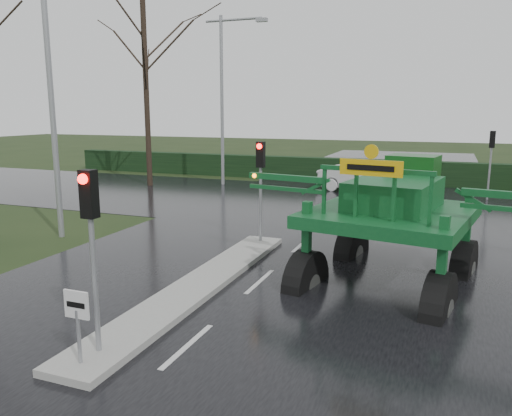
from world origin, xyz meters
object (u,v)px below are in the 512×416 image
(keep_left_sign, at_px, (77,315))
(white_sedan, at_px, (361,192))
(crop_sprayer, at_px, (311,201))
(traffic_signal_mid, at_px, (261,170))
(traffic_signal_near, at_px, (90,223))
(street_light_left_near, at_px, (56,67))
(street_light_left_far, at_px, (226,86))
(traffic_signal_far, at_px, (491,149))

(keep_left_sign, distance_m, white_sedan, 21.66)
(white_sedan, bearing_deg, keep_left_sign, -171.26)
(white_sedan, bearing_deg, crop_sprayer, -163.30)
(traffic_signal_mid, relative_size, crop_sprayer, 0.42)
(crop_sprayer, bearing_deg, traffic_signal_near, -104.87)
(street_light_left_near, xyz_separation_m, street_light_left_far, (0.00, 14.00, 0.00))
(traffic_signal_mid, xyz_separation_m, traffic_signal_far, (7.80, 12.52, 0.00))
(traffic_signal_far, relative_size, crop_sprayer, 0.42)
(keep_left_sign, distance_m, traffic_signal_far, 22.93)
(street_light_left_near, relative_size, crop_sprayer, 1.20)
(traffic_signal_far, bearing_deg, white_sedan, -0.76)
(street_light_left_near, bearing_deg, traffic_signal_near, -45.47)
(traffic_signal_mid, relative_size, white_sedan, 0.72)
(traffic_signal_mid, bearing_deg, street_light_left_far, 118.86)
(traffic_signal_near, xyz_separation_m, traffic_signal_far, (7.80, 21.02, 0.00))
(traffic_signal_far, bearing_deg, crop_sprayer, 71.36)
(traffic_signal_near, bearing_deg, street_light_left_near, 134.53)
(keep_left_sign, xyz_separation_m, crop_sprayer, (2.55, 5.94, 1.17))
(traffic_signal_near, xyz_separation_m, traffic_signal_mid, (0.00, 8.50, 0.00))
(traffic_signal_far, xyz_separation_m, street_light_left_far, (-14.69, -0.01, 3.40))
(street_light_left_far, bearing_deg, traffic_signal_near, -71.83)
(street_light_left_near, bearing_deg, traffic_signal_far, 43.63)
(traffic_signal_near, xyz_separation_m, white_sedan, (1.34, 21.10, -2.59))
(keep_left_sign, bearing_deg, white_sedan, 86.44)
(traffic_signal_far, bearing_deg, street_light_left_near, 43.63)
(traffic_signal_mid, bearing_deg, traffic_signal_near, -90.00)
(street_light_left_near, relative_size, street_light_left_far, 1.00)
(street_light_left_far, height_order, crop_sprayer, street_light_left_far)
(traffic_signal_near, height_order, traffic_signal_mid, same)
(traffic_signal_far, distance_m, crop_sprayer, 16.44)
(traffic_signal_mid, xyz_separation_m, crop_sprayer, (2.55, -3.05, -0.37))
(traffic_signal_near, relative_size, crop_sprayer, 0.42)
(street_light_left_far, relative_size, white_sedan, 2.04)
(street_light_left_near, distance_m, street_light_left_far, 14.00)
(crop_sprayer, height_order, white_sedan, crop_sprayer)
(white_sedan, bearing_deg, street_light_left_far, 102.95)
(keep_left_sign, xyz_separation_m, traffic_signal_far, (7.80, 21.51, 1.53))
(traffic_signal_far, bearing_deg, traffic_signal_near, 69.64)
(keep_left_sign, distance_m, street_light_left_far, 23.11)
(traffic_signal_mid, height_order, traffic_signal_far, same)
(traffic_signal_mid, height_order, street_light_left_near, street_light_left_near)
(traffic_signal_mid, bearing_deg, traffic_signal_far, 58.07)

